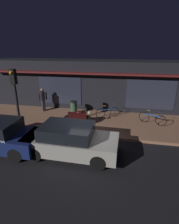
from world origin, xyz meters
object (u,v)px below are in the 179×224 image
object	(u,v)px
motorcycle	(78,117)
trash_bin	(74,107)
bicycle_parked	(108,112)
traffic_light_pole	(16,93)
bicycle_extra	(152,118)
parked_car_far	(70,140)
person_photographer	(43,99)

from	to	relation	value
motorcycle	trash_bin	bearing A→B (deg)	113.38
bicycle_parked	traffic_light_pole	xyz separation A→B (m)	(-4.16, -3.50, 1.97)
trash_bin	bicycle_extra	bearing A→B (deg)	-8.06
trash_bin	motorcycle	bearing A→B (deg)	-66.62
parked_car_far	traffic_light_pole	bearing A→B (deg)	162.86
bicycle_extra	parked_car_far	world-z (taller)	parked_car_far
bicycle_parked	traffic_light_pole	bearing A→B (deg)	-139.95
bicycle_parked	trash_bin	size ratio (longest dim) A/B	1.61
person_photographer	parked_car_far	distance (m)	5.93
motorcycle	bicycle_extra	xyz separation A→B (m)	(4.37, 0.95, -0.14)
trash_bin	traffic_light_pole	world-z (taller)	traffic_light_pole
person_photographer	trash_bin	world-z (taller)	person_photographer
bicycle_parked	traffic_light_pole	distance (m)	5.78
trash_bin	parked_car_far	world-z (taller)	parked_car_far
motorcycle	parked_car_far	world-z (taller)	parked_car_far
trash_bin	parked_car_far	distance (m)	4.71
bicycle_parked	trash_bin	xyz separation A→B (m)	(-2.36, 0.17, 0.11)
person_photographer	parked_car_far	size ratio (longest dim) A/B	0.40
bicycle_parked	parked_car_far	size ratio (longest dim) A/B	0.36
bicycle_parked	traffic_light_pole	world-z (taller)	traffic_light_pole
motorcycle	bicycle_extra	world-z (taller)	motorcycle
bicycle_extra	traffic_light_pole	world-z (taller)	traffic_light_pole
person_photographer	traffic_light_pole	xyz separation A→B (m)	(0.53, -3.91, 1.45)
bicycle_extra	parked_car_far	distance (m)	5.54
bicycle_extra	person_photographer	world-z (taller)	person_photographer
bicycle_extra	trash_bin	world-z (taller)	trash_bin
motorcycle	traffic_light_pole	bearing A→B (deg)	-141.67
motorcycle	trash_bin	xyz separation A→B (m)	(-0.72, 1.67, -0.03)
bicycle_parked	bicycle_extra	size ratio (longest dim) A/B	0.98
motorcycle	bicycle_parked	distance (m)	2.22
traffic_light_pole	parked_car_far	bearing A→B (deg)	-17.14
bicycle_extra	traffic_light_pole	distance (m)	7.75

